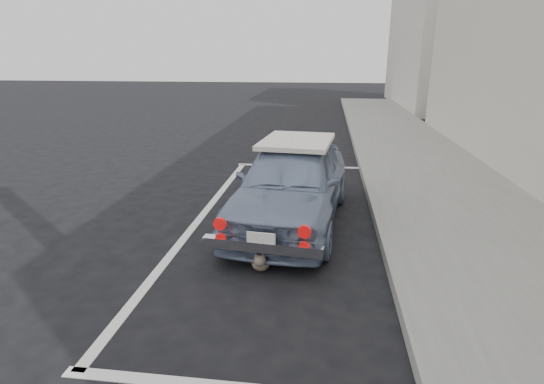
{
  "coord_description": "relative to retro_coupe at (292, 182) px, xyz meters",
  "views": [
    {
      "loc": [
        1.02,
        -3.09,
        2.44
      ],
      "look_at": [
        0.35,
        2.15,
        0.75
      ],
      "focal_mm": 28.0,
      "sensor_mm": 36.0,
      "label": 1
    }
  ],
  "objects": [
    {
      "name": "cat",
      "position": [
        -0.23,
        -1.63,
        -0.5
      ],
      "size": [
        0.26,
        0.55,
        0.29
      ],
      "rotation": [
        0.0,
        0.0,
        0.04
      ],
      "color": "#786B5B",
      "rests_on": "ground"
    },
    {
      "name": "building_far",
      "position": [
        5.81,
        16.95,
        3.37
      ],
      "size": [
        3.5,
        10.0,
        8.0
      ],
      "primitive_type": "cube",
      "color": "beige",
      "rests_on": "ground"
    },
    {
      "name": "pline_side",
      "position": [
        -1.44,
        -0.05,
        -0.63
      ],
      "size": [
        0.12,
        7.0,
        0.01
      ],
      "primitive_type": "cube",
      "color": "silver",
      "rests_on": "ground"
    },
    {
      "name": "ground",
      "position": [
        -0.54,
        -3.05,
        -0.63
      ],
      "size": [
        80.0,
        80.0,
        0.0
      ],
      "primitive_type": "plane",
      "color": "black",
      "rests_on": "ground"
    },
    {
      "name": "pline_front",
      "position": [
        -0.04,
        3.45,
        -0.63
      ],
      "size": [
        3.0,
        0.12,
        0.01
      ],
      "primitive_type": "cube",
      "color": "silver",
      "rests_on": "ground"
    },
    {
      "name": "sidewalk",
      "position": [
        2.66,
        -1.05,
        -0.56
      ],
      "size": [
        2.8,
        40.0,
        0.15
      ],
      "primitive_type": "cube",
      "color": "slate",
      "rests_on": "ground"
    },
    {
      "name": "retro_coupe",
      "position": [
        0.0,
        0.0,
        0.0
      ],
      "size": [
        1.87,
        3.82,
        1.25
      ],
      "rotation": [
        0.0,
        0.0,
        -0.11
      ],
      "color": "#7787A7",
      "rests_on": "ground"
    }
  ]
}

